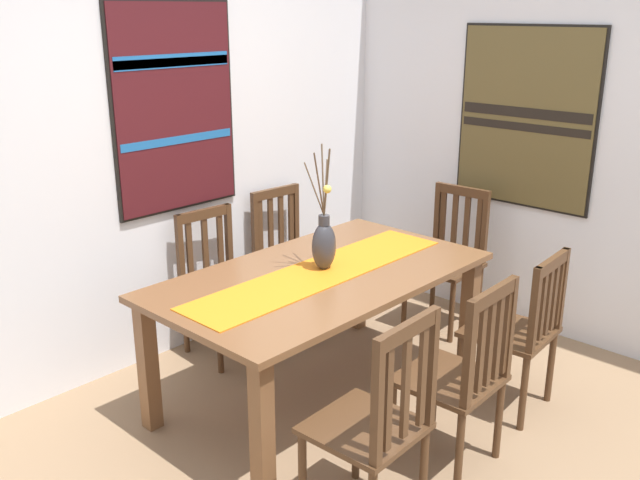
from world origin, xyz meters
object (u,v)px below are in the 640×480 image
at_px(dining_table, 321,290).
at_px(chair_1, 449,256).
at_px(painting_on_back_wall, 174,108).
at_px(centerpiece_vase, 324,243).
at_px(painting_on_side_wall, 526,118).
at_px(chair_0, 462,373).
at_px(chair_2, 289,254).
at_px(chair_3, 521,328).
at_px(chair_5, 376,422).
at_px(chair_4, 219,281).

relative_size(dining_table, chair_1, 1.92).
relative_size(chair_1, painting_on_back_wall, 0.78).
distance_m(centerpiece_vase, painting_on_side_wall, 1.68).
bearing_deg(chair_0, painting_on_side_wall, 20.89).
xyz_separation_m(chair_2, chair_3, (0.03, -1.70, -0.00)).
distance_m(dining_table, painting_on_side_wall, 1.81).
xyz_separation_m(dining_table, chair_5, (-0.59, -0.86, -0.15)).
relative_size(dining_table, painting_on_back_wall, 1.49).
bearing_deg(chair_5, chair_2, 55.21).
xyz_separation_m(dining_table, painting_on_side_wall, (1.62, -0.27, 0.76)).
height_order(chair_5, painting_on_back_wall, painting_on_back_wall).
bearing_deg(chair_5, painting_on_side_wall, 14.94).
bearing_deg(centerpiece_vase, chair_4, 95.11).
bearing_deg(chair_1, chair_3, -127.17).
bearing_deg(dining_table, painting_on_side_wall, -9.34).
distance_m(chair_0, chair_3, 0.65).
bearing_deg(painting_on_back_wall, centerpiece_vase, -81.50).
distance_m(dining_table, chair_1, 1.29).
bearing_deg(chair_5, chair_3, 0.46).
xyz_separation_m(chair_3, chair_5, (-1.21, -0.01, 0.01)).
xyz_separation_m(dining_table, chair_1, (1.28, 0.03, -0.15)).
bearing_deg(chair_2, chair_4, -177.86).
relative_size(centerpiece_vase, chair_5, 0.69).
distance_m(chair_2, painting_on_side_wall, 1.78).
bearing_deg(painting_on_side_wall, chair_5, -165.06).
relative_size(chair_4, painting_on_side_wall, 0.78).
xyz_separation_m(chair_0, chair_2, (0.62, 1.75, -0.01)).
distance_m(chair_3, painting_on_side_wall, 1.48).
distance_m(chair_3, painting_on_back_wall, 2.29).
xyz_separation_m(chair_1, painting_on_back_wall, (-1.39, 1.04, 1.02)).
relative_size(chair_0, chair_2, 1.03).
distance_m(chair_2, chair_5, 2.08).
relative_size(dining_table, centerpiece_vase, 2.72).
bearing_deg(chair_4, painting_on_back_wall, 109.65).
bearing_deg(centerpiece_vase, chair_1, 0.09).
height_order(chair_3, chair_5, chair_5).
xyz_separation_m(chair_0, painting_on_back_wall, (-0.08, 1.96, 1.02)).
height_order(dining_table, chair_0, chair_0).
bearing_deg(chair_5, chair_4, 71.35).
distance_m(chair_2, chair_3, 1.70).
height_order(chair_2, chair_5, chair_5).
bearing_deg(dining_table, centerpiece_vase, 25.40).
height_order(chair_0, chair_5, chair_5).
bearing_deg(painting_on_back_wall, chair_5, -104.21).
bearing_deg(chair_3, dining_table, 126.28).
distance_m(dining_table, chair_3, 1.06).
distance_m(chair_1, painting_on_side_wall, 1.02).
height_order(chair_2, painting_on_back_wall, painting_on_back_wall).
xyz_separation_m(chair_0, chair_1, (1.31, 0.92, -0.00)).
xyz_separation_m(chair_2, painting_on_back_wall, (-0.70, 0.21, 1.03)).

